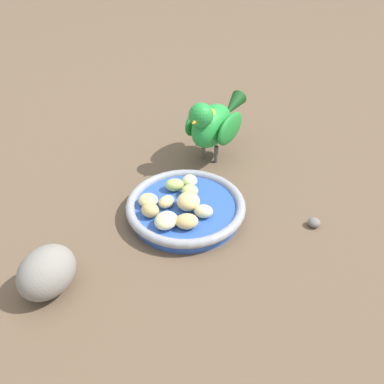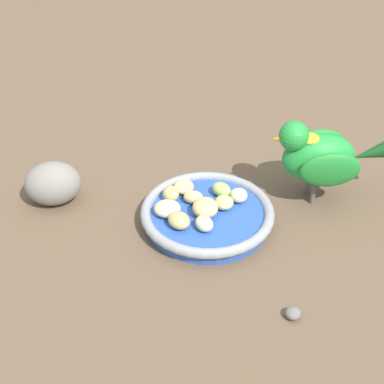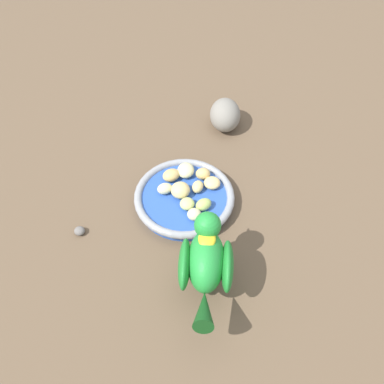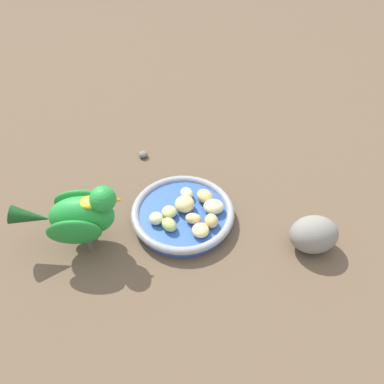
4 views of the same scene
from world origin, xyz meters
The scene contains 15 objects.
ground_plane centered at (0.00, 0.00, 0.00)m, with size 4.00×4.00×0.00m, color brown.
feeding_bowl centered at (-0.03, -0.01, 0.01)m, with size 0.19×0.19×0.03m.
apple_piece_0 centered at (0.00, -0.01, 0.03)m, with size 0.03×0.03×0.02m, color #C6D17A.
apple_piece_1 centered at (0.01, 0.01, 0.03)m, with size 0.03×0.02×0.02m, color #B2CC66.
apple_piece_2 centered at (-0.03, 0.02, 0.03)m, with size 0.03×0.02×0.02m, color #E5C67F.
apple_piece_3 centered at (-0.03, -0.02, 0.03)m, with size 0.04×0.04×0.03m, color #E5C67F.
apple_piece_4 centered at (-0.08, 0.01, 0.03)m, with size 0.04×0.03×0.02m, color beige.
apple_piece_5 centered at (-0.05, -0.04, 0.03)m, with size 0.03×0.02×0.02m, color beige.
apple_piece_6 centered at (0.03, -0.01, 0.03)m, with size 0.03×0.03×0.02m, color beige.
apple_piece_7 centered at (-0.03, 0.05, 0.03)m, with size 0.03×0.03×0.02m, color #E5C67F.
apple_piece_8 centered at (-0.06, 0.04, 0.03)m, with size 0.03×0.02×0.02m, color tan.
apple_piece_9 centered at (-0.08, -0.02, 0.03)m, with size 0.03×0.03×0.02m, color tan.
parrot centered at (0.15, -0.04, 0.08)m, with size 0.18×0.11×0.13m.
rock_large centered at (-0.20, 0.14, 0.03)m, with size 0.08×0.07×0.07m, color gray.
pebble_0 centered at (-0.02, -0.21, 0.01)m, with size 0.02×0.02×0.01m, color slate.
Camera 3 is at (0.48, -0.18, 0.69)m, focal length 42.47 mm.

